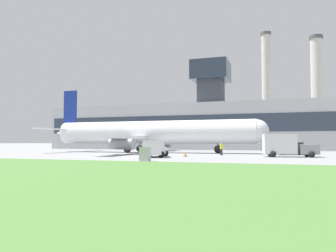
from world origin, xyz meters
TOP-DOWN VIEW (x-y plane):
  - ground_plane at (0.00, 0.00)m, footprint 400.00×400.00m
  - terminal_building at (0.21, 27.84)m, footprint 68.30×13.20m
  - smokestack_left at (13.90, 60.89)m, footprint 3.19×3.19m
  - smokestack_right at (27.80, 57.78)m, footprint 3.76×3.76m
  - airplane at (-2.30, 3.66)m, footprint 35.04×29.37m
  - pushback_tug at (18.03, 1.70)m, footprint 3.34×2.88m
  - baggage_truck at (3.56, -9.64)m, footprint 3.27×5.38m
  - fuel_truck at (17.43, -4.57)m, footprint 6.07×3.34m
  - ground_crew_person at (9.83, -2.47)m, footprint 0.36×0.36m
  - traffic_cone_near_nose at (6.36, -6.98)m, footprint 0.46×0.46m
  - utility_cabinet at (5.44, -17.14)m, footprint 0.87×0.64m

SIDE VIEW (x-z plane):
  - ground_plane at x=0.00m, z-range 0.00..0.00m
  - traffic_cone_near_nose at x=6.36m, z-range -0.02..0.48m
  - utility_cabinet at x=5.44m, z-range 0.00..1.27m
  - ground_crew_person at x=9.83m, z-range 0.02..1.62m
  - baggage_truck at x=3.56m, z-range 0.00..1.84m
  - pushback_tug at x=18.03m, z-range -0.11..2.01m
  - fuel_truck at x=17.43m, z-range -0.03..2.54m
  - airplane at x=-2.30m, z-range -2.10..8.26m
  - terminal_building at x=0.21m, z-range -4.35..15.08m
  - smokestack_right at x=27.80m, z-range 0.15..32.27m
  - smokestack_left at x=13.90m, z-range 0.13..35.71m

